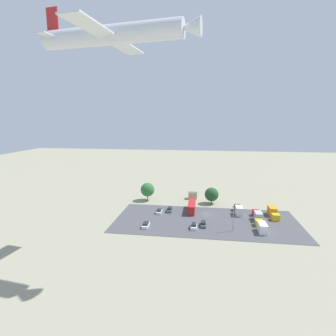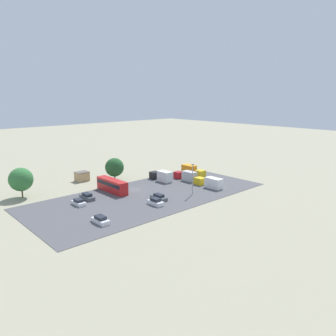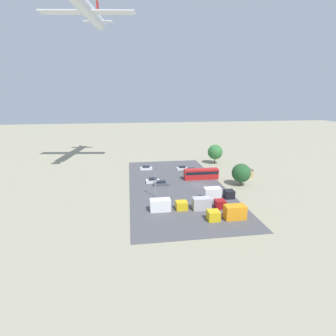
{
  "view_description": "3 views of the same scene",
  "coord_description": "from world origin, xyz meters",
  "px_view_note": "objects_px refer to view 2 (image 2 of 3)",
  "views": [
    {
      "loc": [
        1.14,
        92.8,
        34.43
      ],
      "look_at": [
        11.37,
        19.45,
        20.6
      ],
      "focal_mm": 28.0,
      "sensor_mm": 36.0,
      "label": 1
    },
    {
      "loc": [
        51.24,
        69.49,
        25.25
      ],
      "look_at": [
        -5.14,
        8.13,
        6.68
      ],
      "focal_mm": 35.0,
      "sensor_mm": 36.0,
      "label": 2
    },
    {
      "loc": [
        -74.17,
        20.32,
        26.26
      ],
      "look_at": [
        -5.77,
        10.16,
        7.32
      ],
      "focal_mm": 28.0,
      "sensor_mm": 36.0,
      "label": 3
    }
  ],
  "objects_px": {
    "bus": "(112,185)",
    "parked_truck_1": "(192,171)",
    "parked_car_2": "(159,197)",
    "parked_car_3": "(79,202)",
    "shed_building": "(82,176)",
    "parked_truck_2": "(210,182)",
    "parked_truck_0": "(186,176)",
    "parked_car_1": "(100,220)",
    "parked_car_4": "(87,197)",
    "parked_car_0": "(155,202)",
    "parked_truck_3": "(162,176)"
  },
  "relations": [
    {
      "from": "bus",
      "to": "parked_truck_1",
      "type": "bearing_deg",
      "value": 176.59
    },
    {
      "from": "parked_car_2",
      "to": "parked_truck_1",
      "type": "relative_size",
      "value": 0.55
    },
    {
      "from": "parked_car_2",
      "to": "parked_car_3",
      "type": "xyz_separation_m",
      "value": [
        16.38,
        -9.86,
        -0.03
      ]
    },
    {
      "from": "shed_building",
      "to": "parked_truck_2",
      "type": "height_order",
      "value": "parked_truck_2"
    },
    {
      "from": "shed_building",
      "to": "bus",
      "type": "bearing_deg",
      "value": 91.02
    },
    {
      "from": "parked_car_2",
      "to": "parked_truck_0",
      "type": "bearing_deg",
      "value": -154.83
    },
    {
      "from": "parked_car_1",
      "to": "parked_car_4",
      "type": "relative_size",
      "value": 0.92
    },
    {
      "from": "bus",
      "to": "parked_car_0",
      "type": "bearing_deg",
      "value": 95.42
    },
    {
      "from": "parked_car_3",
      "to": "parked_truck_1",
      "type": "xyz_separation_m",
      "value": [
        -41.05,
        -2.15,
        0.83
      ]
    },
    {
      "from": "parked_car_2",
      "to": "parked_truck_2",
      "type": "relative_size",
      "value": 0.53
    },
    {
      "from": "parked_car_1",
      "to": "parked_car_3",
      "type": "bearing_deg",
      "value": -99.0
    },
    {
      "from": "parked_car_0",
      "to": "parked_truck_1",
      "type": "relative_size",
      "value": 0.5
    },
    {
      "from": "parked_car_1",
      "to": "parked_car_4",
      "type": "xyz_separation_m",
      "value": [
        -5.71,
        -15.66,
        0.03
      ]
    },
    {
      "from": "parked_car_0",
      "to": "parked_car_2",
      "type": "relative_size",
      "value": 0.91
    },
    {
      "from": "parked_car_2",
      "to": "parked_truck_2",
      "type": "xyz_separation_m",
      "value": [
        -18.07,
        0.97,
        0.69
      ]
    },
    {
      "from": "bus",
      "to": "parked_truck_0",
      "type": "distance_m",
      "value": 23.76
    },
    {
      "from": "parked_car_4",
      "to": "parked_truck_2",
      "type": "height_order",
      "value": "parked_truck_2"
    },
    {
      "from": "parked_car_3",
      "to": "parked_truck_1",
      "type": "height_order",
      "value": "parked_truck_1"
    },
    {
      "from": "bus",
      "to": "parked_car_3",
      "type": "height_order",
      "value": "bus"
    },
    {
      "from": "parked_car_3",
      "to": "parked_truck_2",
      "type": "xyz_separation_m",
      "value": [
        -34.45,
        10.83,
        0.71
      ]
    },
    {
      "from": "bus",
      "to": "parked_car_4",
      "type": "height_order",
      "value": "bus"
    },
    {
      "from": "parked_car_2",
      "to": "shed_building",
      "type": "bearing_deg",
      "value": -80.79
    },
    {
      "from": "parked_car_3",
      "to": "parked_truck_3",
      "type": "relative_size",
      "value": 0.49
    },
    {
      "from": "parked_car_2",
      "to": "parked_car_0",
      "type": "bearing_deg",
      "value": 37.01
    },
    {
      "from": "parked_car_4",
      "to": "parked_truck_0",
      "type": "height_order",
      "value": "parked_truck_0"
    },
    {
      "from": "bus",
      "to": "parked_truck_2",
      "type": "distance_m",
      "value": 26.98
    },
    {
      "from": "parked_truck_0",
      "to": "parked_truck_1",
      "type": "xyz_separation_m",
      "value": [
        -5.98,
        -3.23,
        0.09
      ]
    },
    {
      "from": "parked_truck_1",
      "to": "parked_car_4",
      "type": "bearing_deg",
      "value": -0.5
    },
    {
      "from": "bus",
      "to": "parked_truck_0",
      "type": "xyz_separation_m",
      "value": [
        -23.23,
        4.97,
        -0.48
      ]
    },
    {
      "from": "shed_building",
      "to": "parked_truck_0",
      "type": "xyz_separation_m",
      "value": [
        -23.51,
        20.93,
        0.03
      ]
    },
    {
      "from": "bus",
      "to": "parked_car_1",
      "type": "relative_size",
      "value": 2.54
    },
    {
      "from": "parked_car_0",
      "to": "parked_car_1",
      "type": "relative_size",
      "value": 0.96
    },
    {
      "from": "parked_car_3",
      "to": "parked_truck_2",
      "type": "distance_m",
      "value": 36.12
    },
    {
      "from": "parked_car_4",
      "to": "parked_truck_3",
      "type": "height_order",
      "value": "parked_truck_3"
    },
    {
      "from": "parked_car_4",
      "to": "parked_truck_3",
      "type": "xyz_separation_m",
      "value": [
        -25.55,
        -0.99,
        0.77
      ]
    },
    {
      "from": "parked_car_1",
      "to": "parked_truck_1",
      "type": "height_order",
      "value": "parked_truck_1"
    },
    {
      "from": "shed_building",
      "to": "parked_car_0",
      "type": "bearing_deg",
      "value": 93.23
    },
    {
      "from": "parked_car_4",
      "to": "parked_truck_3",
      "type": "bearing_deg",
      "value": 2.22
    },
    {
      "from": "parked_truck_2",
      "to": "parked_truck_3",
      "type": "xyz_separation_m",
      "value": [
        5.28,
        -14.3,
        0.11
      ]
    },
    {
      "from": "parked_car_3",
      "to": "parked_truck_2",
      "type": "relative_size",
      "value": 0.45
    },
    {
      "from": "parked_car_2",
      "to": "parked_truck_1",
      "type": "bearing_deg",
      "value": -154.04
    },
    {
      "from": "bus",
      "to": "parked_truck_2",
      "type": "bearing_deg",
      "value": 146.93
    },
    {
      "from": "parked_truck_0",
      "to": "parked_truck_1",
      "type": "height_order",
      "value": "parked_truck_1"
    },
    {
      "from": "parked_truck_1",
      "to": "parked_truck_2",
      "type": "relative_size",
      "value": 0.96
    },
    {
      "from": "parked_car_0",
      "to": "parked_truck_2",
      "type": "xyz_separation_m",
      "value": [
        -21.08,
        -1.3,
        0.63
      ]
    },
    {
      "from": "parked_car_4",
      "to": "parked_car_0",
      "type": "bearing_deg",
      "value": -56.29
    },
    {
      "from": "parked_car_0",
      "to": "parked_car_4",
      "type": "bearing_deg",
      "value": 123.71
    },
    {
      "from": "bus",
      "to": "parked_truck_3",
      "type": "xyz_separation_m",
      "value": [
        -17.33,
        0.42,
        -0.39
      ]
    },
    {
      "from": "shed_building",
      "to": "parked_truck_2",
      "type": "xyz_separation_m",
      "value": [
        -22.89,
        30.69,
        0.0
      ]
    },
    {
      "from": "parked_car_0",
      "to": "parked_car_3",
      "type": "bearing_deg",
      "value": 137.78
    }
  ]
}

